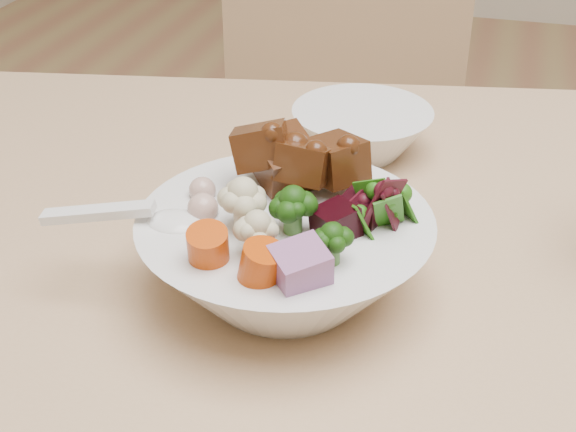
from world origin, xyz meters
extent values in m
cube|color=tan|center=(-0.56, 0.57, 0.40)|extent=(0.43, 0.43, 0.04)
cube|color=tan|center=(-0.59, 0.74, 0.60)|extent=(0.37, 0.09, 0.41)
cylinder|color=tan|center=(-0.69, 0.39, 0.19)|extent=(0.03, 0.03, 0.38)
cylinder|color=tan|center=(-0.38, 0.44, 0.19)|extent=(0.03, 0.03, 0.38)
cylinder|color=tan|center=(-0.74, 0.70, 0.19)|extent=(0.03, 0.03, 0.38)
cylinder|color=tan|center=(-0.44, 0.75, 0.19)|extent=(0.03, 0.03, 0.38)
sphere|color=black|center=(-0.48, 0.02, 0.77)|extent=(0.03, 0.03, 0.03)
sphere|color=beige|center=(-0.51, 0.02, 0.77)|extent=(0.04, 0.04, 0.04)
cube|color=black|center=(-0.44, 0.05, 0.76)|extent=(0.04, 0.04, 0.02)
cube|color=#875182|center=(-0.46, -0.03, 0.77)|extent=(0.04, 0.05, 0.04)
cylinder|color=#C63E05|center=(-0.52, -0.03, 0.77)|extent=(0.03, 0.03, 0.03)
sphere|color=tan|center=(-0.54, 0.03, 0.76)|extent=(0.02, 0.02, 0.02)
ellipsoid|color=white|center=(-0.56, 0.01, 0.76)|extent=(0.05, 0.04, 0.01)
cube|color=white|center=(-0.61, 0.00, 0.76)|extent=(0.08, 0.03, 0.02)
camera|label=1|loc=(-0.36, -0.42, 1.05)|focal=50.00mm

